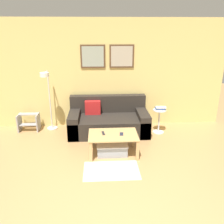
% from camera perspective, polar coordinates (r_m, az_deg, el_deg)
% --- Properties ---
extents(wall_back, '(5.60, 0.09, 2.55)m').
position_cam_1_polar(wall_back, '(5.74, -0.72, 9.16)').
color(wall_back, '#DDC472').
rests_on(wall_back, ground_plane).
extents(area_rug, '(0.95, 0.60, 0.01)m').
position_cam_1_polar(area_rug, '(4.20, -0.15, -13.84)').
color(area_rug, beige).
rests_on(area_rug, ground_plane).
extents(couch, '(1.81, 0.94, 0.80)m').
position_cam_1_polar(couch, '(5.54, -0.91, -2.11)').
color(couch, '#28231E').
rests_on(couch, ground_plane).
extents(coffee_table, '(0.93, 0.62, 0.41)m').
position_cam_1_polar(coffee_table, '(4.55, 0.30, -6.19)').
color(coffee_table, tan).
rests_on(coffee_table, ground_plane).
extents(storage_bin, '(0.59, 0.36, 0.22)m').
position_cam_1_polar(storage_bin, '(4.63, 0.04, -8.85)').
color(storage_bin, gray).
rests_on(storage_bin, ground_plane).
extents(floor_lamp, '(0.25, 0.54, 1.43)m').
position_cam_1_polar(floor_lamp, '(5.51, -15.29, 4.71)').
color(floor_lamp, silver).
rests_on(floor_lamp, ground_plane).
extents(side_table, '(0.30, 0.30, 0.56)m').
position_cam_1_polar(side_table, '(5.58, 11.26, -1.67)').
color(side_table, silver).
rests_on(side_table, ground_plane).
extents(book_stack, '(0.25, 0.18, 0.07)m').
position_cam_1_polar(book_stack, '(5.52, 11.59, 0.95)').
color(book_stack, '#4C4C51').
rests_on(book_stack, side_table).
extents(remote_control, '(0.06, 0.15, 0.02)m').
position_cam_1_polar(remote_control, '(4.55, -2.13, -5.10)').
color(remote_control, '#232328').
rests_on(remote_control, coffee_table).
extents(cell_phone, '(0.08, 0.15, 0.01)m').
position_cam_1_polar(cell_phone, '(4.53, 2.29, -5.30)').
color(cell_phone, '#1E2338').
rests_on(cell_phone, coffee_table).
extents(step_stool, '(0.47, 0.33, 0.40)m').
position_cam_1_polar(step_stool, '(5.97, -19.39, -2.19)').
color(step_stool, '#99999E').
rests_on(step_stool, ground_plane).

